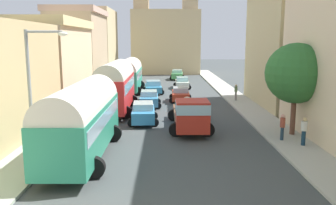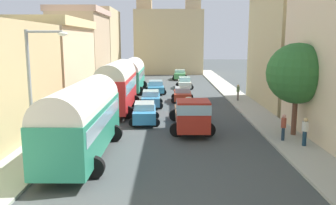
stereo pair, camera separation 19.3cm
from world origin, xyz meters
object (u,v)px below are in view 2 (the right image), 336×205
Objects in this scene: car_4 at (149,99)px; streetlamp_near at (34,87)px; pedestrian_0 at (282,126)px; car_1 at (183,83)px; car_2 at (178,75)px; car_3 at (143,113)px; pedestrian_1 at (303,131)px; pedestrian_2 at (237,92)px; car_5 at (154,87)px; cargo_truck_0 at (190,113)px; parked_bus_0 at (81,117)px; parked_bus_2 at (130,74)px; parked_bus_1 at (116,84)px; car_0 at (181,94)px.

car_4 is 16.78m from streetlamp_near.
car_1 is at bearing 101.31° from pedestrian_0.
car_3 is (-3.58, -29.14, 0.01)m from car_2.
pedestrian_1 reaches higher than car_2.
car_3 reaches higher than car_1.
pedestrian_2 is 0.27× the size of streetlamp_near.
car_1 is at bearing 51.00° from car_5.
pedestrian_2 is (5.40, 11.49, -0.21)m from cargo_truck_0.
parked_bus_0 is 5.35× the size of pedestrian_2.
car_3 is 14.66m from car_5.
pedestrian_1 is at bearing -61.19° from parked_bus_2.
parked_bus_0 is 5.28× the size of pedestrian_1.
parked_bus_2 is 9.90m from car_4.
cargo_truck_0 is at bearing 149.13° from pedestrian_1.
parked_bus_1 reaches higher than pedestrian_0.
parked_bus_1 is 2.41× the size of car_4.
parked_bus_0 is 5.44× the size of pedestrian_0.
car_2 is (0.29, 31.56, -0.46)m from cargo_truck_0.
pedestrian_1 reaches higher than car_1.
car_0 is 0.56× the size of streetlamp_near.
car_1 is at bearing 26.38° from parked_bus_2.
cargo_truck_0 is 5.97m from pedestrian_0.
parked_bus_1 is 16.22m from car_1.
car_4 is 2.09× the size of pedestrian_2.
pedestrian_0 is 14.05m from streetlamp_near.
pedestrian_0 reaches higher than car_0.
parked_bus_1 is at bearing 140.46° from pedestrian_0.
cargo_truck_0 is at bearing -89.46° from car_0.
car_3 reaches higher than car_0.
car_5 is at bearing 89.05° from car_4.
parked_bus_2 is 16.12m from car_3.
streetlamp_near is (-13.03, -4.35, 2.94)m from pedestrian_0.
parked_bus_1 is at bearing 82.62° from streetlamp_near.
parked_bus_0 reaches higher than car_3.
cargo_truck_0 is 1.94× the size of car_3.
car_5 is at bearing 99.98° from cargo_truck_0.
cargo_truck_0 reaches higher than pedestrian_1.
streetlamp_near reaches higher than pedestrian_2.
car_3 is (-3.83, -19.03, 0.05)m from car_1.
parked_bus_1 is (0.10, 11.91, 0.21)m from parked_bus_0.
car_4 is (2.76, 2.20, -1.61)m from parked_bus_1.
parked_bus_0 reaches higher than pedestrian_0.
parked_bus_0 is at bearing -97.66° from car_5.
parked_bus_1 is 8.98m from cargo_truck_0.
parked_bus_1 reaches higher than pedestrian_2.
parked_bus_0 reaches higher than pedestrian_2.
pedestrian_0 is (11.26, -9.30, -1.37)m from parked_bus_1.
car_4 is 2.12× the size of pedestrian_0.
cargo_truck_0 is (5.91, -6.67, -1.14)m from parked_bus_1.
parked_bus_1 is 7.86m from car_0.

